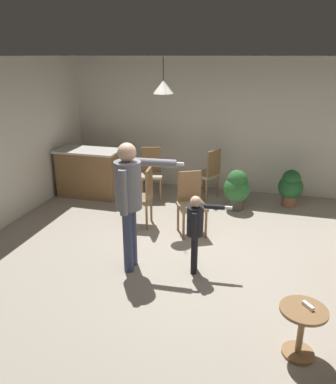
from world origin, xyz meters
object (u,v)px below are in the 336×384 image
Objects in this scene: dining_chair_spare at (151,171)px; spare_remote_on_table at (308,306)px; side_table_by_couch at (301,326)px; person_child at (196,226)px; dining_chair_centre_back at (142,195)px; potted_plant_by_wall at (291,186)px; person_adult at (129,193)px; dining_chair_near_wall at (209,172)px; kitchen_counter at (90,173)px; potted_plant_corner at (237,188)px; dining_chair_by_counter at (191,201)px.

spare_remote_on_table is (2.70, -3.72, -0.01)m from dining_chair_spare.
person_child reaches higher than side_table_by_couch.
dining_chair_centre_back reaches higher than potted_plant_by_wall.
dining_chair_near_wall is at bearing 166.16° from person_adult.
kitchen_counter reaches higher than potted_plant_by_wall.
dining_chair_spare reaches higher than potted_plant_corner.
kitchen_counter is 2.39m from dining_chair_near_wall.
person_adult reaches higher than dining_chair_spare.
person_adult reaches higher than spare_remote_on_table.
dining_chair_by_counter is at bearing -134.09° from potted_plant_by_wall.
side_table_by_couch is 3.67m from potted_plant_corner.
person_adult is at bearing 152.67° from side_table_by_couch.
person_child is 3.07m from potted_plant_by_wall.
dining_chair_near_wall is at bearing 111.89° from spare_remote_on_table.
dining_chair_spare reaches higher than kitchen_counter.
dining_chair_spare reaches higher than potted_plant_by_wall.
kitchen_counter is 2.95m from potted_plant_corner.
dining_chair_spare is at bearing -175.04° from potted_plant_by_wall.
potted_plant_by_wall is at bearing 150.42° from person_child.
dining_chair_spare is 7.69× the size of spare_remote_on_table.
dining_chair_spare is 1.73m from potted_plant_corner.
spare_remote_on_table is (2.14, -1.05, -0.53)m from person_adult.
kitchen_counter is 1.26× the size of dining_chair_near_wall.
potted_plant_corner is (1.45, 1.12, -0.13)m from dining_chair_centre_back.
dining_chair_centre_back is 7.69× the size of spare_remote_on_table.
kitchen_counter is 1.18× the size of person_child.
potted_plant_corner is (0.61, 1.19, -0.13)m from dining_chair_by_counter.
potted_plant_by_wall reaches higher than spare_remote_on_table.
person_adult reaches higher than person_child.
kitchen_counter is 3.52m from person_child.
side_table_by_couch is at bearing -74.99° from potted_plant_corner.
dining_chair_near_wall is at bearing -117.75° from dining_chair_by_counter.
potted_plant_corner is (-0.95, 3.55, 0.09)m from side_table_by_couch.
person_adult is 1.72× the size of dining_chair_near_wall.
side_table_by_couch is 0.30× the size of person_adult.
dining_chair_near_wall is (-1.55, 3.99, 0.22)m from side_table_by_couch.
dining_chair_by_counter is (2.34, -1.17, 0.07)m from kitchen_counter.
kitchen_counter is at bearing 131.37° from dining_chair_near_wall.
person_child reaches higher than potted_plant_corner.
potted_plant_by_wall is at bearing 24.43° from potted_plant_corner.
dining_chair_centre_back is at bearing -147.04° from potted_plant_by_wall.
potted_plant_corner is 5.81× the size of spare_remote_on_table.
dining_chair_by_counter is 1.78m from dining_chair_spare.
dining_chair_near_wall is (0.01, 1.63, 0.00)m from dining_chair_by_counter.
dining_chair_by_counter reaches higher than side_table_by_couch.
dining_chair_by_counter is at bearing 123.56° from side_table_by_couch.
side_table_by_couch is 4.00× the size of spare_remote_on_table.
dining_chair_centre_back is 3.41m from spare_remote_on_table.
spare_remote_on_table is at bearing 42.71° from person_child.
dining_chair_centre_back is (-0.84, -1.56, 0.00)m from dining_chair_near_wall.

